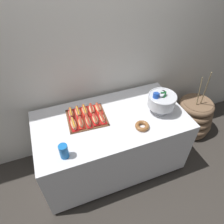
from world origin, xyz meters
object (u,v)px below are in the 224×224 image
Objects in this scene: hot_dog_9 at (98,108)px; cup_stack at (64,151)px; hot_dog_5 at (71,114)px; hot_dog_8 at (92,109)px; hot_dog_2 at (88,121)px; punch_bowl at (162,100)px; hot_dog_4 at (102,118)px; hot_dog_3 at (95,120)px; hot_dog_0 at (74,124)px; buffet_table at (111,141)px; hot_dog_6 at (78,112)px; hot_dog_1 at (81,123)px; hot_dog_7 at (85,111)px; serving_tray at (87,118)px; donut at (142,126)px; floor_vase at (193,117)px.

cup_stack is at bearing -134.45° from hot_dog_9.
hot_dog_8 is (0.22, -0.01, -0.00)m from hot_dog_5.
punch_bowl is at bearing -6.50° from hot_dog_2.
hot_dog_4 is 0.65m from punch_bowl.
hot_dog_3 is at bearing -117.91° from hot_dog_9.
hot_dog_0 is 0.28m from hot_dog_8.
hot_dog_2 reaches higher than buffet_table.
hot_dog_0 reaches higher than hot_dog_9.
cup_stack reaches higher than hot_dog_4.
cup_stack is (-0.24, -0.49, 0.04)m from hot_dog_6.
hot_dog_8 is 0.59× the size of punch_bowl.
hot_dog_1 is 0.28m from hot_dog_9.
hot_dog_3 is 0.18m from hot_dog_7.
hot_dog_8 reaches higher than hot_dog_4.
cup_stack reaches higher than hot_dog_6.
hot_dog_7 is at bearing 86.54° from hot_dog_2.
hot_dog_2 is 0.61× the size of punch_bowl.
cup_stack reaches higher than hot_dog_5.
hot_dog_3 is (0.07, -0.09, 0.03)m from serving_tray.
hot_dog_5 is at bearing 128.81° from hot_dog_2.
donut is (0.80, 0.07, -0.05)m from cup_stack.
buffet_table is 9.56× the size of hot_dog_6.
hot_dog_1 is (0.07, -0.00, -0.00)m from hot_dog_0.
hot_dog_2 is 1.20× the size of hot_dog_3.
buffet_table is at bearing -5.14° from hot_dog_2.
hot_dog_1 reaches higher than buffet_table.
donut is at bearing -41.70° from buffet_table.
hot_dog_1 is at bearing 176.54° from hot_dog_4.
hot_dog_2 and hot_dog_3 have the same top height.
hot_dog_5 is 0.94× the size of hot_dog_7.
buffet_table is at bearing -38.77° from hot_dog_7.
hot_dog_5 is (-1.70, 0.06, 0.56)m from floor_vase.
hot_dog_9 is 0.53× the size of punch_bowl.
cup_stack reaches higher than hot_dog_2.
hot_dog_4 is (0.07, -0.00, -0.00)m from hot_dog_3.
floor_vase reaches higher than hot_dog_1.
hot_dog_4 is 0.54× the size of punch_bowl.
serving_tray is 0.09m from hot_dog_2.
hot_dog_8 is (-0.06, 0.17, 0.00)m from hot_dog_4.
cup_stack is (-0.17, -0.49, 0.03)m from hot_dog_5.
hot_dog_4 is at bearing -3.46° from hot_dog_3.
hot_dog_3 is at bearing 150.02° from donut.
hot_dog_8 is at bearing 32.79° from hot_dog_0.
floor_vase is 3.51× the size of punch_bowl.
floor_vase is 1.65m from hot_dog_7.
hot_dog_3 is 0.50m from cup_stack.
serving_tray is at bearing 147.73° from hot_dog_4.
hot_dog_3 is at bearing 176.54° from hot_dog_4.
punch_bowl reaches higher than hot_dog_8.
hot_dog_9 reaches higher than donut.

